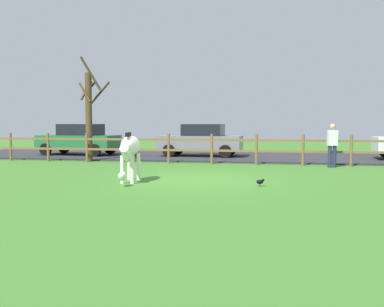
{
  "coord_description": "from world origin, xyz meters",
  "views": [
    {
      "loc": [
        2.31,
        -12.76,
        1.68
      ],
      "look_at": [
        -0.27,
        0.92,
        0.71
      ],
      "focal_mm": 41.56,
      "sensor_mm": 36.0,
      "label": 1
    }
  ],
  "objects_px": {
    "bare_tree": "(89,112)",
    "visitor_near_fence": "(332,143)",
    "parked_car_grey": "(201,140)",
    "crow_on_grass": "(260,182)",
    "zebra": "(130,150)",
    "parked_car_green": "(79,139)"
  },
  "relations": [
    {
      "from": "bare_tree",
      "to": "visitor_near_fence",
      "type": "distance_m",
      "value": 10.17
    },
    {
      "from": "bare_tree",
      "to": "parked_car_grey",
      "type": "bearing_deg",
      "value": 35.68
    },
    {
      "from": "parked_car_grey",
      "to": "visitor_near_fence",
      "type": "distance_m",
      "value": 6.95
    },
    {
      "from": "bare_tree",
      "to": "crow_on_grass",
      "type": "relative_size",
      "value": 20.7
    },
    {
      "from": "parked_car_grey",
      "to": "zebra",
      "type": "bearing_deg",
      "value": -92.8
    },
    {
      "from": "crow_on_grass",
      "to": "visitor_near_fence",
      "type": "xyz_separation_m",
      "value": [
        2.47,
        5.51,
        0.78
      ]
    },
    {
      "from": "parked_car_green",
      "to": "bare_tree",
      "type": "bearing_deg",
      "value": -57.53
    },
    {
      "from": "zebra",
      "to": "parked_car_green",
      "type": "bearing_deg",
      "value": 122.32
    },
    {
      "from": "zebra",
      "to": "parked_car_grey",
      "type": "relative_size",
      "value": 0.48
    },
    {
      "from": "bare_tree",
      "to": "visitor_near_fence",
      "type": "height_order",
      "value": "bare_tree"
    },
    {
      "from": "crow_on_grass",
      "to": "parked_car_grey",
      "type": "bearing_deg",
      "value": 108.45
    },
    {
      "from": "parked_car_grey",
      "to": "visitor_near_fence",
      "type": "bearing_deg",
      "value": -35.46
    },
    {
      "from": "parked_car_green",
      "to": "visitor_near_fence",
      "type": "height_order",
      "value": "visitor_near_fence"
    },
    {
      "from": "bare_tree",
      "to": "parked_car_grey",
      "type": "relative_size",
      "value": 1.1
    },
    {
      "from": "crow_on_grass",
      "to": "visitor_near_fence",
      "type": "relative_size",
      "value": 0.13
    },
    {
      "from": "parked_car_grey",
      "to": "bare_tree",
      "type": "bearing_deg",
      "value": -144.32
    },
    {
      "from": "parked_car_grey",
      "to": "parked_car_green",
      "type": "height_order",
      "value": "same"
    },
    {
      "from": "bare_tree",
      "to": "zebra",
      "type": "bearing_deg",
      "value": -57.75
    },
    {
      "from": "parked_car_green",
      "to": "visitor_near_fence",
      "type": "xyz_separation_m",
      "value": [
        11.88,
        -3.74,
        0.06
      ]
    },
    {
      "from": "parked_car_green",
      "to": "zebra",
      "type": "bearing_deg",
      "value": -57.68
    },
    {
      "from": "crow_on_grass",
      "to": "parked_car_green",
      "type": "xyz_separation_m",
      "value": [
        -9.41,
        9.25,
        0.72
      ]
    },
    {
      "from": "parked_car_grey",
      "to": "parked_car_green",
      "type": "distance_m",
      "value": 6.23
    }
  ]
}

